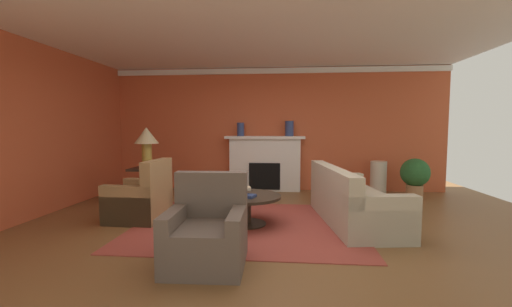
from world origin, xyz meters
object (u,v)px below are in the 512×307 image
fireplace (265,165)px  vase_mantel_left (241,129)px  armchair_facing_fireplace (207,236)px  vase_mantel_right (289,129)px  table_lamp (146,139)px  vase_tall_corner (378,178)px  potted_plant (415,175)px  armchair_near_window (141,201)px  sofa (352,203)px  side_table (148,184)px  coffee_table (247,203)px

fireplace → vase_mantel_left: bearing=-174.8°
armchair_facing_fireplace → vase_mantel_right: 4.30m
armchair_facing_fireplace → vase_mantel_left: vase_mantel_left is taller
armchair_facing_fireplace → table_lamp: table_lamp is taller
fireplace → vase_tall_corner: 2.47m
vase_mantel_left → potted_plant: size_ratio=0.36×
armchair_near_window → sofa: bearing=2.8°
armchair_near_window → table_lamp: 1.39m
vase_mantel_right → table_lamp: bearing=-150.1°
side_table → potted_plant: (5.14, 0.88, 0.09)m
armchair_facing_fireplace → potted_plant: armchair_facing_fireplace is taller
fireplace → armchair_near_window: (-1.78, -2.56, -0.28)m
sofa → vase_mantel_left: bearing=130.7°
potted_plant → side_table: bearing=-170.3°
table_lamp → vase_tall_corner: size_ratio=1.03×
vase_mantel_right → sofa: bearing=-68.5°
armchair_facing_fireplace → table_lamp: (-1.74, 2.53, 0.92)m
vase_tall_corner → armchair_facing_fireplace: bearing=-126.3°
side_table → potted_plant: bearing=9.7°
table_lamp → vase_tall_corner: bearing=15.7°
table_lamp → armchair_near_window: bearing=-72.1°
coffee_table → fireplace: bearing=88.0°
armchair_near_window → potted_plant: 5.17m
potted_plant → armchair_near_window: bearing=-158.8°
sofa → side_table: 3.67m
fireplace → vase_mantel_right: size_ratio=5.30×
fireplace → armchair_facing_fireplace: 4.12m
vase_mantel_left → table_lamp: bearing=-135.4°
coffee_table → vase_tall_corner: bearing=43.1°
vase_mantel_left → vase_tall_corner: 3.18m
sofa → table_lamp: 3.78m
fireplace → potted_plant: size_ratio=2.16×
fireplace → table_lamp: 2.69m
vase_tall_corner → vase_mantel_left: bearing=175.2°
coffee_table → vase_mantel_left: size_ratio=3.29×
armchair_facing_fireplace → vase_mantel_right: bearing=77.4°
vase_tall_corner → potted_plant: potted_plant is taller
vase_mantel_left → vase_tall_corner: size_ratio=0.41×
armchair_near_window → vase_tall_corner: 4.79m
coffee_table → side_table: bearing=151.3°
vase_mantel_left → vase_mantel_right: 1.10m
fireplace → table_lamp: bearing=-143.1°
vase_mantel_left → potted_plant: bearing=-10.1°
sofa → vase_mantel_right: vase_mantel_right is taller
sofa → coffee_table: sofa is taller
coffee_table → vase_mantel_left: 2.86m
potted_plant → vase_mantel_left: bearing=169.9°
side_table → potted_plant: size_ratio=0.84×
sofa → armchair_facing_fireplace: armchair_facing_fireplace is taller
side_table → vase_mantel_left: vase_mantel_left is taller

